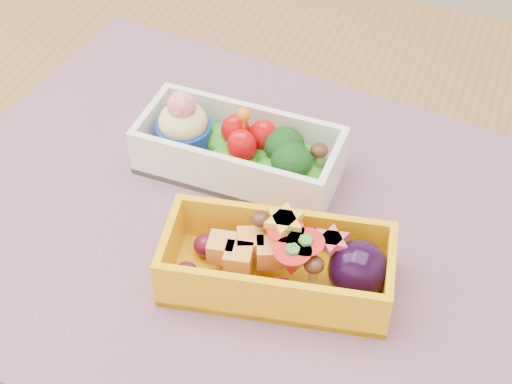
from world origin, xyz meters
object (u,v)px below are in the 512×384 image
(table, at_px, (254,277))
(bento_yellow, at_px, (282,263))
(bento_white, at_px, (238,150))
(placemat, at_px, (246,224))

(table, height_order, bento_yellow, bento_yellow)
(bento_white, relative_size, bento_yellow, 0.96)
(table, distance_m, placemat, 0.10)
(placemat, bearing_deg, table, 91.23)
(placemat, height_order, bento_yellow, bento_yellow)
(table, bearing_deg, bento_white, 128.04)
(bento_white, height_order, bento_yellow, bento_white)
(placemat, distance_m, bento_yellow, 0.08)
(table, bearing_deg, bento_yellow, -54.80)
(bento_white, bearing_deg, table, -51.58)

